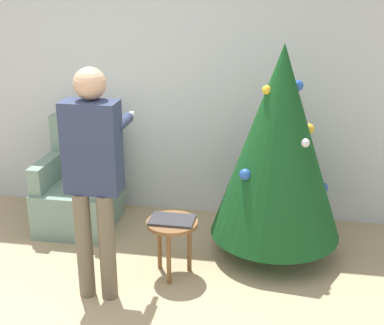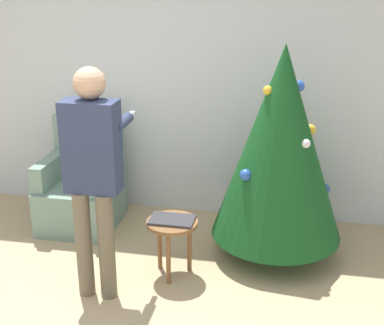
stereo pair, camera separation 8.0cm
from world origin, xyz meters
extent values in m
cube|color=silver|center=(0.00, 2.23, 1.35)|extent=(8.00, 0.06, 2.70)
cylinder|color=brown|center=(1.25, 1.47, 0.10)|extent=(0.10, 0.10, 0.20)
cone|color=#144C1E|center=(1.25, 1.47, 0.99)|extent=(1.08, 1.08, 1.59)
sphere|color=#2856B2|center=(1.37, 1.52, 1.45)|extent=(0.09, 0.09, 0.09)
sphere|color=gold|center=(1.48, 1.57, 1.09)|extent=(0.09, 0.09, 0.09)
sphere|color=#2856B2|center=(1.64, 1.66, 0.55)|extent=(0.09, 0.09, 0.09)
sphere|color=#2856B2|center=(1.00, 1.23, 0.80)|extent=(0.09, 0.09, 0.09)
sphere|color=white|center=(1.44, 1.31, 1.06)|extent=(0.07, 0.07, 0.07)
sphere|color=gold|center=(1.13, 1.41, 1.43)|extent=(0.07, 0.07, 0.07)
cube|color=gray|center=(-0.57, 1.67, 0.21)|extent=(0.66, 0.72, 0.42)
cube|color=gray|center=(-0.57, 1.96, 0.71)|extent=(0.66, 0.14, 0.58)
cube|color=gray|center=(-0.84, 1.67, 0.54)|extent=(0.12, 0.65, 0.24)
cube|color=gray|center=(-0.30, 1.67, 0.54)|extent=(0.12, 0.65, 0.24)
cylinder|color=#6B604C|center=(-0.10, 0.60, 0.41)|extent=(0.12, 0.12, 0.82)
cylinder|color=#6B604C|center=(0.07, 0.60, 0.41)|extent=(0.12, 0.12, 0.82)
cube|color=#2D3856|center=(-0.01, 0.66, 1.15)|extent=(0.39, 0.20, 0.65)
sphere|color=tan|center=(-0.01, 0.70, 1.58)|extent=(0.22, 0.22, 0.22)
cylinder|color=#2D3856|center=(-0.18, 0.85, 1.28)|extent=(0.08, 0.30, 0.08)
cylinder|color=#2D3856|center=(0.15, 0.85, 1.28)|extent=(0.08, 0.30, 0.08)
cube|color=white|center=(0.15, 1.04, 1.28)|extent=(0.04, 0.14, 0.04)
cylinder|color=brown|center=(0.47, 0.99, 0.45)|extent=(0.40, 0.40, 0.03)
cylinder|color=brown|center=(0.47, 0.85, 0.22)|extent=(0.04, 0.04, 0.44)
cylinder|color=brown|center=(0.59, 1.06, 0.22)|extent=(0.04, 0.04, 0.44)
cylinder|color=brown|center=(0.35, 1.06, 0.22)|extent=(0.04, 0.04, 0.44)
cube|color=#38383D|center=(0.47, 0.99, 0.48)|extent=(0.34, 0.22, 0.02)
camera|label=1|loc=(1.26, -2.65, 2.31)|focal=50.00mm
camera|label=2|loc=(1.33, -2.63, 2.31)|focal=50.00mm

